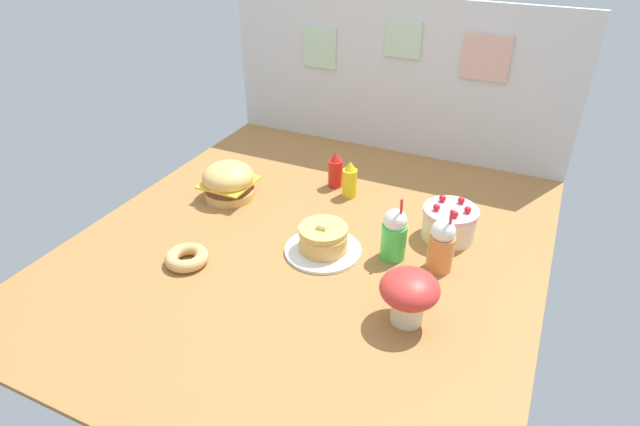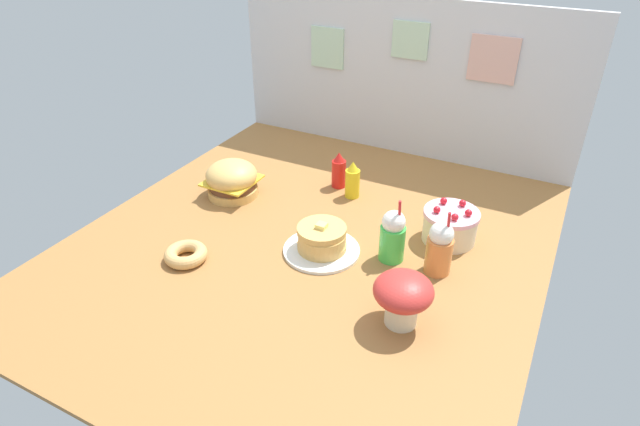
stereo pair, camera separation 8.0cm
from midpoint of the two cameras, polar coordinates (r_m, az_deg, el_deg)
ground_plane at (r=2.32m, az=-2.19°, el=-3.48°), size 1.95×2.19×0.02m
back_wall at (r=3.04m, az=7.28°, el=14.38°), size 1.95×0.04×0.86m
burger at (r=2.66m, az=-10.68°, el=3.38°), size 0.25×0.25×0.18m
pancake_stack at (r=2.23m, az=-0.68°, el=-3.08°), size 0.33×0.33×0.14m
layer_cake at (r=2.37m, az=12.84°, el=-1.01°), size 0.24×0.24×0.17m
ketchup_bottle at (r=2.71m, az=0.82°, el=4.60°), size 0.07×0.07×0.19m
mustard_bottle at (r=2.63m, az=2.30°, el=3.59°), size 0.07×0.07×0.19m
cream_soda_cup at (r=2.18m, az=6.96°, el=-2.30°), size 0.11×0.11×0.29m
orange_float_cup at (r=2.15m, az=11.92°, el=-3.44°), size 0.11×0.11×0.29m
donut_pink_glaze at (r=2.25m, az=-15.17°, el=-4.64°), size 0.18×0.18×0.05m
mushroom_stool at (r=1.87m, az=8.38°, el=-8.53°), size 0.21×0.21×0.20m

